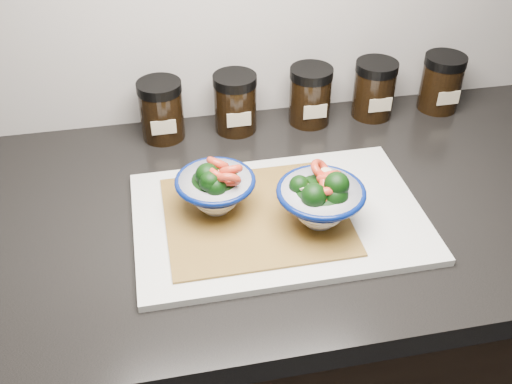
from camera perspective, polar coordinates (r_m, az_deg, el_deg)
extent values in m
cube|color=black|center=(1.34, 4.59, -16.57)|extent=(3.43, 0.58, 0.86)
cube|color=black|center=(1.01, 5.85, -1.44)|extent=(3.50, 0.60, 0.04)
cube|color=silver|center=(0.94, 2.18, -2.38)|extent=(0.45, 0.30, 0.01)
cube|color=#A57E31|center=(0.93, 0.00, -2.24)|extent=(0.28, 0.24, 0.00)
cylinder|color=white|center=(0.94, -3.79, -1.28)|extent=(0.04, 0.04, 0.01)
ellipsoid|color=white|center=(0.93, -3.82, -0.63)|extent=(0.07, 0.07, 0.03)
torus|color=#051452|center=(0.91, -3.91, 1.06)|extent=(0.12, 0.12, 0.01)
torus|color=#051452|center=(0.92, -3.88, 0.42)|extent=(0.10, 0.10, 0.00)
ellipsoid|color=black|center=(0.92, -3.89, 0.60)|extent=(0.09, 0.09, 0.04)
ellipsoid|color=black|center=(0.89, -3.84, 0.43)|extent=(0.03, 0.03, 0.04)
cylinder|color=#477233|center=(0.90, -3.81, -0.14)|extent=(0.01, 0.01, 0.02)
ellipsoid|color=black|center=(0.90, -4.67, 1.59)|extent=(0.04, 0.04, 0.04)
cylinder|color=#477233|center=(0.91, -4.63, 0.94)|extent=(0.01, 0.01, 0.02)
ellipsoid|color=black|center=(0.89, -4.41, 0.92)|extent=(0.03, 0.03, 0.03)
cylinder|color=#477233|center=(0.89, -4.38, 0.34)|extent=(0.01, 0.01, 0.02)
ellipsoid|color=black|center=(0.88, -4.39, 1.18)|extent=(0.03, 0.03, 0.03)
cylinder|color=#477233|center=(0.89, -4.36, 0.64)|extent=(0.01, 0.01, 0.02)
torus|color=#D64B28|center=(0.89, -2.41, 2.08)|extent=(0.05, 0.04, 0.04)
torus|color=#D64B28|center=(0.92, -3.67, 2.76)|extent=(0.05, 0.05, 0.04)
torus|color=#D64B28|center=(0.88, -2.58, 1.18)|extent=(0.05, 0.03, 0.05)
torus|color=#D64B28|center=(0.89, -3.76, 1.74)|extent=(0.04, 0.05, 0.04)
cylinder|color=#CCBC8E|center=(0.90, -3.62, 1.58)|extent=(0.02, 0.02, 0.01)
cylinder|color=white|center=(0.92, 6.01, -2.52)|extent=(0.05, 0.05, 0.01)
ellipsoid|color=white|center=(0.91, 6.07, -1.82)|extent=(0.07, 0.07, 0.03)
torus|color=#051452|center=(0.89, 6.22, 0.02)|extent=(0.13, 0.13, 0.01)
torus|color=#051452|center=(0.90, 6.17, -0.67)|extent=(0.11, 0.11, 0.00)
ellipsoid|color=black|center=(0.89, 6.18, -0.47)|extent=(0.10, 0.10, 0.04)
ellipsoid|color=black|center=(0.88, 7.16, 0.17)|extent=(0.03, 0.03, 0.03)
cylinder|color=#477233|center=(0.89, 7.11, -0.39)|extent=(0.01, 0.01, 0.02)
ellipsoid|color=black|center=(0.89, 4.15, 0.59)|extent=(0.03, 0.03, 0.03)
cylinder|color=#477233|center=(0.89, 4.12, 0.03)|extent=(0.01, 0.01, 0.02)
ellipsoid|color=black|center=(0.88, 7.50, -0.38)|extent=(0.04, 0.04, 0.04)
cylinder|color=#477233|center=(0.89, 7.43, -1.10)|extent=(0.02, 0.01, 0.03)
ellipsoid|color=black|center=(0.87, 7.69, 0.69)|extent=(0.04, 0.04, 0.04)
cylinder|color=#477233|center=(0.88, 7.62, 0.00)|extent=(0.01, 0.01, 0.02)
ellipsoid|color=black|center=(0.86, 5.53, -0.43)|extent=(0.04, 0.04, 0.04)
cylinder|color=#477233|center=(0.87, 5.48, -1.12)|extent=(0.01, 0.01, 0.03)
torus|color=#D64B28|center=(0.87, 6.05, -0.22)|extent=(0.04, 0.05, 0.05)
torus|color=#D64B28|center=(0.87, 6.44, -0.19)|extent=(0.05, 0.04, 0.05)
torus|color=#D64B28|center=(0.88, 6.90, 0.63)|extent=(0.05, 0.04, 0.05)
torus|color=#D64B28|center=(0.90, 6.12, 2.20)|extent=(0.05, 0.06, 0.04)
torus|color=#D64B28|center=(0.88, 7.01, 1.46)|extent=(0.06, 0.05, 0.04)
cylinder|color=#CCBC8E|center=(0.90, 6.72, 1.84)|extent=(0.02, 0.02, 0.01)
cylinder|color=#CCBC8E|center=(0.88, 4.43, 0.60)|extent=(0.02, 0.02, 0.01)
cylinder|color=black|center=(1.13, -8.95, 7.32)|extent=(0.08, 0.08, 0.09)
cylinder|color=black|center=(1.10, -9.23, 9.84)|extent=(0.08, 0.08, 0.02)
cube|color=#C6B793|center=(1.10, -8.78, 6.10)|extent=(0.05, 0.00, 0.03)
cylinder|color=black|center=(1.14, -1.98, 8.09)|extent=(0.08, 0.08, 0.09)
cylinder|color=black|center=(1.12, -2.04, 10.61)|extent=(0.08, 0.08, 0.02)
cube|color=#C6B793|center=(1.11, -1.63, 6.90)|extent=(0.04, 0.00, 0.03)
cylinder|color=black|center=(1.17, 5.16, 8.76)|extent=(0.08, 0.08, 0.09)
cylinder|color=black|center=(1.14, 5.32, 11.23)|extent=(0.08, 0.08, 0.02)
cube|color=#C6B793|center=(1.14, 5.67, 7.61)|extent=(0.04, 0.00, 0.03)
cylinder|color=black|center=(1.21, 11.14, 9.21)|extent=(0.08, 0.08, 0.09)
cylinder|color=black|center=(1.19, 11.47, 11.60)|extent=(0.08, 0.08, 0.02)
cube|color=#C6B793|center=(1.18, 11.76, 8.11)|extent=(0.04, 0.00, 0.03)
cylinder|color=black|center=(1.27, 17.16, 9.57)|extent=(0.08, 0.08, 0.09)
cylinder|color=black|center=(1.24, 17.64, 11.85)|extent=(0.08, 0.08, 0.02)
cube|color=#C6B793|center=(1.24, 17.88, 8.51)|extent=(0.05, 0.00, 0.03)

